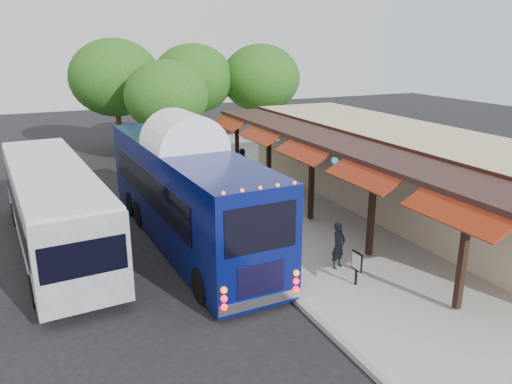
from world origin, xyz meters
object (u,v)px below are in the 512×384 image
ped_c (243,166)px  ped_d (246,190)px  coach_bus (186,188)px  sign_board (357,263)px  city_bus (54,205)px  ped_b (268,190)px  ped_a (339,245)px

ped_c → ped_d: 3.81m
coach_bus → sign_board: bearing=-61.2°
city_bus → ped_d: city_bus is taller
ped_b → ped_c: (0.47, 3.96, 0.13)m
city_bus → ped_d: bearing=3.6°
ped_a → ped_d: size_ratio=0.98×
coach_bus → city_bus: coach_bus is taller
ped_d → coach_bus: bearing=42.8°
ped_a → sign_board: (-0.18, -1.27, -0.04)m
sign_board → ped_b: bearing=83.3°
ped_d → sign_board: (0.12, -8.20, -0.06)m
ped_b → city_bus: bearing=-10.5°
coach_bus → ped_b: coach_bus is taller
ped_b → coach_bus: bearing=9.1°
ped_a → sign_board: bearing=-120.5°
city_bus → ped_a: city_bus is taller
ped_c → sign_board: ped_c is taller
ped_b → ped_c: ped_c is taller
coach_bus → ped_c: bearing=48.5°
ped_d → city_bus: bearing=16.6°
coach_bus → sign_board: coach_bus is taller
city_bus → ped_d: 8.10m
coach_bus → city_bus: 4.72m
ped_a → sign_board: size_ratio=1.44×
ped_d → ped_c: bearing=-101.9°
city_bus → ped_b: city_bus is taller
coach_bus → ped_a: (3.74, -4.61, -1.18)m
ped_a → ped_d: ped_d is taller
ped_b → ped_d: size_ratio=1.04×
sign_board → ped_a: bearing=80.7°
coach_bus → city_bus: (-4.55, 1.22, -0.40)m
ped_d → ped_b: bearing=164.8°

